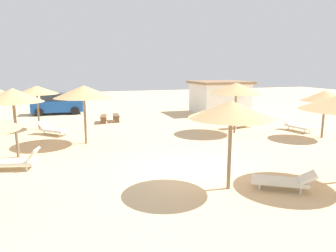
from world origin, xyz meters
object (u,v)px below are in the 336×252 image
(parasol_4, at_px, (325,96))
(beach_cabana, at_px, (219,97))
(lounger_4, at_px, (297,126))
(parked_car, at_px, (57,104))
(parasol_5, at_px, (13,95))
(bench_0, at_px, (116,117))
(lounger_2, at_px, (284,181))
(parasol_3, at_px, (37,90))
(parasol_8, at_px, (84,92))
(lounger_3, at_px, (53,129))
(bench_1, at_px, (104,118))
(parasol_2, at_px, (231,110))
(lounger_0, at_px, (239,123))
(lounger_5, at_px, (15,161))
(parasol_0, at_px, (236,88))

(parasol_4, bearing_deg, beach_cabana, 94.72)
(lounger_4, height_order, parked_car, parked_car)
(parked_car, distance_m, beach_cabana, 13.46)
(parasol_5, distance_m, bench_0, 9.70)
(lounger_2, bearing_deg, parasol_3, 121.32)
(parasol_3, xyz_separation_m, parasol_8, (2.46, -4.65, 0.18))
(lounger_3, relative_size, beach_cabana, 0.40)
(bench_0, relative_size, bench_1, 0.99)
(lounger_2, relative_size, lounger_3, 1.08)
(parked_car, bearing_deg, lounger_4, -40.94)
(bench_0, height_order, parked_car, parked_car)
(parasol_2, distance_m, parasol_5, 9.05)
(parasol_5, bearing_deg, beach_cabana, 32.49)
(parasol_5, bearing_deg, lounger_0, 12.46)
(parasol_2, distance_m, lounger_2, 2.81)
(parasol_2, relative_size, lounger_2, 1.44)
(lounger_0, bearing_deg, beach_cabana, 73.13)
(lounger_2, distance_m, lounger_5, 9.60)
(lounger_0, bearing_deg, parasol_5, -167.54)
(parasol_2, height_order, bench_1, parasol_2)
(parasol_3, relative_size, parasol_4, 1.04)
(parasol_4, height_order, lounger_0, parasol_4)
(parasol_4, height_order, lounger_4, parasol_4)
(parasol_8, bearing_deg, parasol_0, -0.44)
(parasol_5, height_order, lounger_5, parasol_5)
(parked_car, bearing_deg, beach_cabana, -15.55)
(parasol_2, bearing_deg, parasol_8, 116.68)
(lounger_2, bearing_deg, parasol_4, 38.71)
(bench_0, bearing_deg, parasol_3, -164.20)
(parasol_8, relative_size, lounger_3, 1.62)
(parasol_4, height_order, bench_0, parasol_4)
(lounger_5, height_order, bench_0, lounger_5)
(beach_cabana, bearing_deg, bench_1, -170.19)
(parasol_2, distance_m, lounger_4, 11.12)
(lounger_3, relative_size, bench_0, 1.17)
(lounger_4, height_order, bench_0, lounger_4)
(parasol_5, relative_size, lounger_5, 1.52)
(parasol_2, xyz_separation_m, lounger_3, (-5.46, 10.35, -2.21))
(lounger_3, xyz_separation_m, lounger_4, (13.97, -3.54, -0.00))
(parasol_5, distance_m, lounger_3, 5.10)
(parasol_0, bearing_deg, parked_car, 131.53)
(parasol_0, relative_size, parked_car, 0.77)
(lounger_4, bearing_deg, lounger_3, 165.77)
(parasol_3, height_order, lounger_5, parasol_3)
(lounger_2, distance_m, bench_1, 14.66)
(bench_0, xyz_separation_m, bench_1, (-0.91, -0.19, 0.00))
(parasol_8, distance_m, lounger_5, 4.95)
(lounger_3, bearing_deg, parasol_0, -15.50)
(beach_cabana, bearing_deg, parasol_2, -116.73)
(bench_0, bearing_deg, lounger_2, -78.62)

